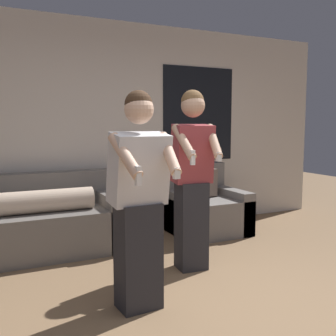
# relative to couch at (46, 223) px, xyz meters

# --- Properties ---
(ground_plane) EXTENTS (14.00, 14.00, 0.00)m
(ground_plane) POSITION_rel_couch_xyz_m (0.95, -2.26, -0.32)
(ground_plane) COLOR #846647
(wall_back) EXTENTS (6.47, 0.07, 2.70)m
(wall_back) POSITION_rel_couch_xyz_m (0.97, 0.48, 1.03)
(wall_back) COLOR silver
(wall_back) RESTS_ON ground_plane
(couch) EXTENTS (1.78, 0.86, 0.85)m
(couch) POSITION_rel_couch_xyz_m (0.00, 0.00, 0.00)
(couch) COLOR slate
(couch) RESTS_ON ground_plane
(armchair) EXTENTS (0.91, 0.92, 0.87)m
(armchair) POSITION_rel_couch_xyz_m (2.01, -0.02, -0.02)
(armchair) COLOR slate
(armchair) RESTS_ON ground_plane
(person_left) EXTENTS (0.48, 0.50, 1.66)m
(person_left) POSITION_rel_couch_xyz_m (0.44, -1.70, 0.52)
(person_left) COLOR #28282D
(person_left) RESTS_ON ground_plane
(person_right) EXTENTS (0.43, 0.49, 1.73)m
(person_right) POSITION_rel_couch_xyz_m (1.21, -1.14, 0.58)
(person_right) COLOR #28282D
(person_right) RESTS_ON ground_plane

